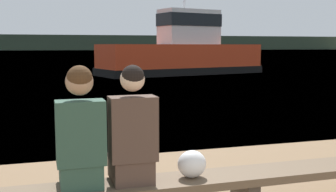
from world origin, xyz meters
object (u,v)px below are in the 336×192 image
(person_left, at_px, (80,135))
(person_right, at_px, (132,133))
(bench_main, at_px, (245,181))
(shopping_bag, at_px, (192,164))
(tugboat_red, at_px, (183,54))

(person_left, height_order, person_right, person_left)
(bench_main, height_order, person_right, person_right)
(person_left, relative_size, shopping_bag, 3.94)
(person_left, distance_m, person_right, 0.42)
(person_left, height_order, tugboat_red, tugboat_red)
(person_right, distance_m, shopping_bag, 0.61)
(bench_main, height_order, shopping_bag, shopping_bag)
(bench_main, xyz_separation_m, shopping_bag, (-0.52, 0.00, 0.20))
(bench_main, xyz_separation_m, person_right, (-1.05, 0.01, 0.50))
(person_left, distance_m, tugboat_red, 21.21)
(person_left, relative_size, tugboat_red, 0.10)
(tugboat_red, bearing_deg, person_left, 144.46)
(bench_main, height_order, person_left, person_left)
(person_right, height_order, shopping_bag, person_right)
(person_right, bearing_deg, shopping_bag, -1.29)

